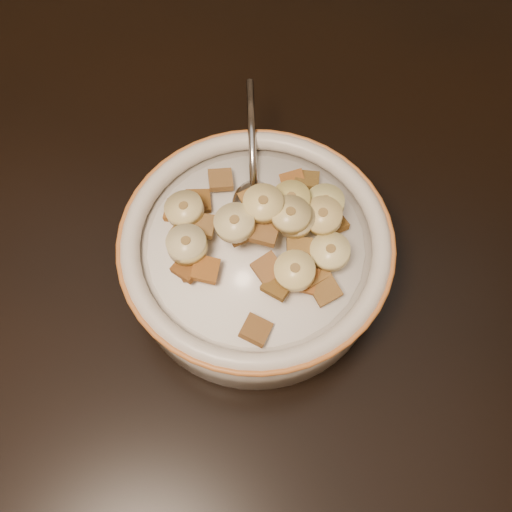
# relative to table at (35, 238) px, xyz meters

# --- Properties ---
(floor) EXTENTS (4.00, 4.50, 0.10)m
(floor) POSITION_rel_table_xyz_m (0.00, 0.00, -0.78)
(floor) COLOR #422816
(floor) RESTS_ON ground
(table) EXTENTS (1.40, 0.90, 0.04)m
(table) POSITION_rel_table_xyz_m (0.00, 0.00, 0.00)
(table) COLOR black
(table) RESTS_ON floor
(cereal_bowl) EXTENTS (0.21, 0.21, 0.05)m
(cereal_bowl) POSITION_rel_table_xyz_m (0.22, -0.02, 0.05)
(cereal_bowl) COLOR beige
(cereal_bowl) RESTS_ON table
(milk) EXTENTS (0.18, 0.18, 0.00)m
(milk) POSITION_rel_table_xyz_m (0.22, -0.02, 0.07)
(milk) COLOR white
(milk) RESTS_ON cereal_bowl
(spoon) EXTENTS (0.05, 0.06, 0.01)m
(spoon) POSITION_rel_table_xyz_m (0.21, 0.01, 0.08)
(spoon) COLOR #ABACAD
(spoon) RESTS_ON cereal_bowl
(cereal_square_0) EXTENTS (0.02, 0.02, 0.01)m
(cereal_square_0) POSITION_rel_table_xyz_m (0.25, 0.01, 0.08)
(cereal_square_0) COLOR brown
(cereal_square_0) RESTS_ON milk
(cereal_square_1) EXTENTS (0.02, 0.02, 0.01)m
(cereal_square_1) POSITION_rel_table_xyz_m (0.16, 0.01, 0.08)
(cereal_square_1) COLOR brown
(cereal_square_1) RESTS_ON milk
(cereal_square_2) EXTENTS (0.03, 0.03, 0.01)m
(cereal_square_2) POSITION_rel_table_xyz_m (0.28, 0.00, 0.08)
(cereal_square_2) COLOR brown
(cereal_square_2) RESTS_ON milk
(cereal_square_3) EXTENTS (0.03, 0.03, 0.01)m
(cereal_square_3) POSITION_rel_table_xyz_m (0.27, -0.06, 0.08)
(cereal_square_3) COLOR brown
(cereal_square_3) RESTS_ON milk
(cereal_square_4) EXTENTS (0.03, 0.03, 0.01)m
(cereal_square_4) POSITION_rel_table_xyz_m (0.25, -0.05, 0.08)
(cereal_square_4) COLOR brown
(cereal_square_4) RESTS_ON milk
(cereal_square_5) EXTENTS (0.02, 0.02, 0.01)m
(cereal_square_5) POSITION_rel_table_xyz_m (0.26, -0.05, 0.08)
(cereal_square_5) COLOR #9B5D29
(cereal_square_5) RESTS_ON milk
(cereal_square_6) EXTENTS (0.02, 0.02, 0.01)m
(cereal_square_6) POSITION_rel_table_xyz_m (0.22, -0.02, 0.10)
(cereal_square_6) COLOR brown
(cereal_square_6) RESTS_ON milk
(cereal_square_7) EXTENTS (0.03, 0.03, 0.01)m
(cereal_square_7) POSITION_rel_table_xyz_m (0.22, -0.10, 0.08)
(cereal_square_7) COLOR brown
(cereal_square_7) RESTS_ON milk
(cereal_square_8) EXTENTS (0.03, 0.03, 0.01)m
(cereal_square_8) POSITION_rel_table_xyz_m (0.16, 0.01, 0.08)
(cereal_square_8) COLOR brown
(cereal_square_8) RESTS_ON milk
(cereal_square_9) EXTENTS (0.02, 0.02, 0.01)m
(cereal_square_9) POSITION_rel_table_xyz_m (0.17, -0.05, 0.08)
(cereal_square_9) COLOR brown
(cereal_square_9) RESTS_ON milk
(cereal_square_10) EXTENTS (0.03, 0.03, 0.01)m
(cereal_square_10) POSITION_rel_table_xyz_m (0.17, -0.05, 0.08)
(cereal_square_10) COLOR brown
(cereal_square_10) RESTS_ON milk
(cereal_square_11) EXTENTS (0.03, 0.03, 0.01)m
(cereal_square_11) POSITION_rel_table_xyz_m (0.21, 0.01, 0.09)
(cereal_square_11) COLOR #995D2B
(cereal_square_11) RESTS_ON milk
(cereal_square_12) EXTENTS (0.02, 0.02, 0.01)m
(cereal_square_12) POSITION_rel_table_xyz_m (0.25, -0.03, 0.09)
(cereal_square_12) COLOR brown
(cereal_square_12) RESTS_ON milk
(cereal_square_13) EXTENTS (0.02, 0.02, 0.01)m
(cereal_square_13) POSITION_rel_table_xyz_m (0.15, 0.00, 0.08)
(cereal_square_13) COLOR brown
(cereal_square_13) RESTS_ON milk
(cereal_square_14) EXTENTS (0.03, 0.03, 0.01)m
(cereal_square_14) POSITION_rel_table_xyz_m (0.24, 0.04, 0.08)
(cereal_square_14) COLOR brown
(cereal_square_14) RESTS_ON milk
(cereal_square_15) EXTENTS (0.02, 0.02, 0.01)m
(cereal_square_15) POSITION_rel_table_xyz_m (0.25, 0.04, 0.08)
(cereal_square_15) COLOR brown
(cereal_square_15) RESTS_ON milk
(cereal_square_16) EXTENTS (0.02, 0.02, 0.01)m
(cereal_square_16) POSITION_rel_table_xyz_m (0.18, -0.05, 0.08)
(cereal_square_16) COLOR #9C541E
(cereal_square_16) RESTS_ON milk
(cereal_square_17) EXTENTS (0.02, 0.02, 0.01)m
(cereal_square_17) POSITION_rel_table_xyz_m (0.18, 0.03, 0.08)
(cereal_square_17) COLOR brown
(cereal_square_17) RESTS_ON milk
(cereal_square_18) EXTENTS (0.03, 0.03, 0.01)m
(cereal_square_18) POSITION_rel_table_xyz_m (0.24, -0.06, 0.08)
(cereal_square_18) COLOR brown
(cereal_square_18) RESTS_ON milk
(cereal_square_19) EXTENTS (0.03, 0.03, 0.01)m
(cereal_square_19) POSITION_rel_table_xyz_m (0.16, -0.02, 0.08)
(cereal_square_19) COLOR brown
(cereal_square_19) RESTS_ON milk
(cereal_square_20) EXTENTS (0.03, 0.03, 0.01)m
(cereal_square_20) POSITION_rel_table_xyz_m (0.23, -0.05, 0.09)
(cereal_square_20) COLOR brown
(cereal_square_20) RESTS_ON milk
(cereal_square_21) EXTENTS (0.03, 0.03, 0.01)m
(cereal_square_21) POSITION_rel_table_xyz_m (0.26, -0.05, 0.08)
(cereal_square_21) COLOR olive
(cereal_square_21) RESTS_ON milk
(cereal_square_22) EXTENTS (0.03, 0.03, 0.01)m
(cereal_square_22) POSITION_rel_table_xyz_m (0.20, -0.02, 0.09)
(cereal_square_22) COLOR brown
(cereal_square_22) RESTS_ON milk
(cereal_square_23) EXTENTS (0.02, 0.02, 0.01)m
(cereal_square_23) POSITION_rel_table_xyz_m (0.17, -0.02, 0.09)
(cereal_square_23) COLOR brown
(cereal_square_23) RESTS_ON milk
(banana_slice_0) EXTENTS (0.04, 0.04, 0.01)m
(banana_slice_0) POSITION_rel_table_xyz_m (0.27, -0.03, 0.09)
(banana_slice_0) COLOR #F5EA8D
(banana_slice_0) RESTS_ON milk
(banana_slice_1) EXTENTS (0.03, 0.03, 0.02)m
(banana_slice_1) POSITION_rel_table_xyz_m (0.24, 0.01, 0.10)
(banana_slice_1) COLOR #D7C768
(banana_slice_1) RESTS_ON milk
(banana_slice_2) EXTENTS (0.04, 0.04, 0.01)m
(banana_slice_2) POSITION_rel_table_xyz_m (0.27, 0.01, 0.09)
(banana_slice_2) COLOR #F5E783
(banana_slice_2) RESTS_ON milk
(banana_slice_3) EXTENTS (0.04, 0.04, 0.01)m
(banana_slice_3) POSITION_rel_table_xyz_m (0.25, -0.05, 0.09)
(banana_slice_3) COLOR #E4CE7E
(banana_slice_3) RESTS_ON milk
(banana_slice_4) EXTENTS (0.04, 0.04, 0.01)m
(banana_slice_4) POSITION_rel_table_xyz_m (0.20, -0.02, 0.11)
(banana_slice_4) COLOR beige
(banana_slice_4) RESTS_ON milk
(banana_slice_5) EXTENTS (0.04, 0.04, 0.02)m
(banana_slice_5) POSITION_rel_table_xyz_m (0.27, -0.00, 0.10)
(banana_slice_5) COLOR #E4C774
(banana_slice_5) RESTS_ON milk
(banana_slice_6) EXTENTS (0.04, 0.04, 0.01)m
(banana_slice_6) POSITION_rel_table_xyz_m (0.16, -0.04, 0.09)
(banana_slice_6) COLOR #E2C16E
(banana_slice_6) RESTS_ON milk
(banana_slice_7) EXTENTS (0.04, 0.04, 0.02)m
(banana_slice_7) POSITION_rel_table_xyz_m (0.16, -0.01, 0.09)
(banana_slice_7) COLOR #ECD180
(banana_slice_7) RESTS_ON milk
(banana_slice_8) EXTENTS (0.03, 0.03, 0.01)m
(banana_slice_8) POSITION_rel_table_xyz_m (0.24, -0.01, 0.10)
(banana_slice_8) COLOR tan
(banana_slice_8) RESTS_ON milk
(banana_slice_9) EXTENTS (0.04, 0.04, 0.01)m
(banana_slice_9) POSITION_rel_table_xyz_m (0.24, -0.01, 0.10)
(banana_slice_9) COLOR tan
(banana_slice_9) RESTS_ON milk
(banana_slice_10) EXTENTS (0.03, 0.03, 0.01)m
(banana_slice_10) POSITION_rel_table_xyz_m (0.16, -0.04, 0.09)
(banana_slice_10) COLOR beige
(banana_slice_10) RESTS_ON milk
(banana_slice_11) EXTENTS (0.04, 0.04, 0.01)m
(banana_slice_11) POSITION_rel_table_xyz_m (0.22, -0.00, 0.11)
(banana_slice_11) COLOR #FBD890
(banana_slice_11) RESTS_ON milk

